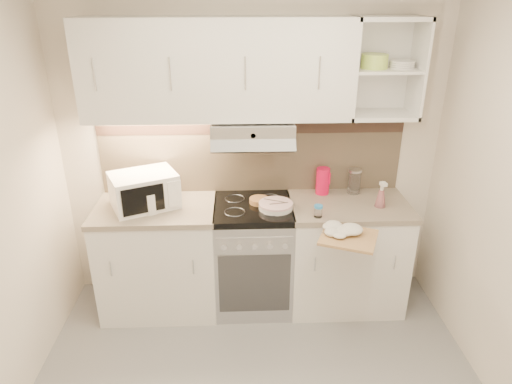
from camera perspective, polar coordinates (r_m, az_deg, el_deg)
The scene contains 16 objects.
room_shell at distance 2.55m, azimuth 0.20°, elevation 6.09°, with size 3.04×2.84×2.52m.
base_cabinet_left at distance 3.78m, azimuth -11.92°, elevation -8.25°, with size 0.90×0.60×0.86m, color white.
worktop_left at distance 3.57m, azimuth -12.52°, elevation -2.09°, with size 0.92×0.62×0.04m, color gray.
base_cabinet_right at distance 3.82m, azimuth 11.05°, elevation -7.78°, with size 0.90×0.60×0.86m, color white.
worktop_right at distance 3.61m, azimuth 11.60°, elevation -1.67°, with size 0.92×0.62×0.04m, color gray.
electric_range at distance 3.72m, azimuth -0.37°, elevation -7.90°, with size 0.60×0.60×0.90m.
microwave at distance 3.53m, azimuth -13.83°, elevation 0.21°, with size 0.57×0.51×0.26m.
watering_can at distance 3.45m, azimuth -13.06°, elevation -1.05°, with size 0.29×0.15×0.25m.
plate_stack at distance 3.44m, azimuth 2.49°, elevation -1.71°, with size 0.26×0.26×0.05m.
bread_loaf at distance 3.53m, azimuth 0.42°, elevation -1.08°, with size 0.15×0.15×0.04m, color #A7693E.
pink_pitcher at distance 3.70m, azimuth 8.35°, elevation 1.38°, with size 0.12×0.11×0.22m.
glass_jar at distance 3.76m, azimuth 12.19°, elevation 1.35°, with size 0.11×0.11×0.20m.
spice_jar at distance 3.33m, azimuth 7.78°, elevation -2.36°, with size 0.06×0.06×0.09m.
spray_bottle at distance 3.57m, azimuth 15.36°, elevation -0.51°, with size 0.08×0.08×0.22m.
cutting_board at distance 3.18m, azimuth 11.50°, elevation -5.59°, with size 0.37×0.33×0.02m, color tan.
dish_towel at distance 3.18m, azimuth 10.59°, elevation -4.55°, with size 0.27×0.23×0.07m, color white, non-canonical shape.
Camera 1 is at (-0.11, -2.06, 2.40)m, focal length 32.00 mm.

